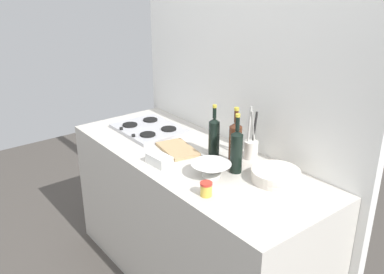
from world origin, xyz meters
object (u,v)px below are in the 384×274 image
stovetop_hob (149,129)px  mixing_bowl (211,169)px  cutting_board (178,149)px  plate_stack (276,175)px  butter_dish (159,160)px  utensil_crock (251,147)px  condiment_jar_front (206,189)px  wine_bottle_leftmost (235,143)px  wine_bottle_mid_left (236,150)px  wine_bottle_mid_right (214,136)px

stovetop_hob → mixing_bowl: (0.77, -0.10, 0.03)m
cutting_board → plate_stack: bearing=15.4°
butter_dish → cutting_board: (-0.10, 0.20, -0.02)m
cutting_board → utensil_crock: bearing=37.8°
utensil_crock → condiment_jar_front: (0.18, -0.49, -0.03)m
wine_bottle_leftmost → cutting_board: bearing=-158.6°
mixing_bowl → butter_dish: 0.32m
wine_bottle_leftmost → utensil_crock: 0.15m
condiment_jar_front → wine_bottle_mid_left: bearing=108.8°
wine_bottle_leftmost → utensil_crock: size_ratio=1.07×
utensil_crock → condiment_jar_front: size_ratio=4.42×
wine_bottle_mid_left → mixing_bowl: 0.17m
utensil_crock → mixing_bowl: bearing=-84.8°
wine_bottle_leftmost → mixing_bowl: size_ratio=1.56×
stovetop_hob → plate_stack: bearing=7.3°
wine_bottle_mid_right → mixing_bowl: 0.28m
wine_bottle_mid_right → cutting_board: size_ratio=1.12×
condiment_jar_front → cutting_board: 0.57m
plate_stack → wine_bottle_mid_left: 0.25m
plate_stack → cutting_board: size_ratio=0.93×
cutting_board → wine_bottle_mid_left: bearing=10.8°
mixing_bowl → butter_dish: bearing=-153.7°
stovetop_hob → plate_stack: (1.03, 0.13, 0.02)m
stovetop_hob → wine_bottle_mid_right: wine_bottle_mid_right is taller
utensil_crock → condiment_jar_front: utensil_crock is taller
stovetop_hob → wine_bottle_mid_left: bearing=2.7°
mixing_bowl → condiment_jar_front: mixing_bowl is taller
wine_bottle_mid_right → utensil_crock: bearing=42.9°
stovetop_hob → cutting_board: (0.39, -0.04, -0.00)m
wine_bottle_leftmost → wine_bottle_mid_right: bearing=-175.0°
stovetop_hob → wine_bottle_leftmost: 0.76m
wine_bottle_leftmost → condiment_jar_front: size_ratio=4.72×
wine_bottle_mid_right → butter_dish: size_ratio=2.07×
condiment_jar_front → utensil_crock: bearing=109.8°
wine_bottle_leftmost → cutting_board: (-0.36, -0.14, -0.12)m
wine_bottle_mid_right → plate_stack: bearing=6.4°
condiment_jar_front → wine_bottle_mid_right: bearing=134.8°
wine_bottle_mid_right → utensil_crock: size_ratio=0.99×
wine_bottle_mid_left → butter_dish: wine_bottle_mid_left is taller
wine_bottle_mid_right → utensil_crock: (0.16, 0.15, -0.05)m
plate_stack → mixing_bowl: mixing_bowl is taller
plate_stack → wine_bottle_mid_right: size_ratio=0.83×
condiment_jar_front → cutting_board: bearing=158.1°
wine_bottle_mid_right → cutting_board: bearing=-147.0°
wine_bottle_mid_right → condiment_jar_front: 0.48m
wine_bottle_leftmost → utensil_crock: (-0.00, 0.13, -0.06)m
wine_bottle_mid_left → cutting_board: size_ratio=1.19×
wine_bottle_mid_left → wine_bottle_mid_right: (-0.24, 0.04, -0.00)m
plate_stack → condiment_jar_front: (-0.11, -0.39, 0.00)m
stovetop_hob → utensil_crock: bearing=17.3°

